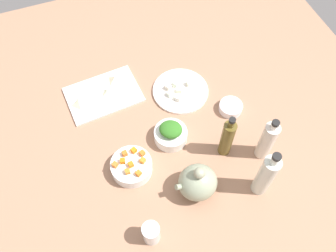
{
  "coord_description": "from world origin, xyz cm",
  "views": [
    {
      "loc": [
        25.21,
        66.65,
        126.54
      ],
      "look_at": [
        0.0,
        0.0,
        8.0
      ],
      "focal_mm": 37.74,
      "sensor_mm": 36.0,
      "label": 1
    }
  ],
  "objects_px": {
    "drinking_glass_0": "(151,233)",
    "bottle_1": "(266,175)",
    "plate_tofu": "(180,91)",
    "bowl_small_side": "(231,107)",
    "cutting_board": "(103,95)",
    "bowl_carrots": "(132,167)",
    "bottle_0": "(267,140)",
    "bottle_2": "(227,138)",
    "teapot": "(198,182)",
    "bowl_greens": "(172,135)"
  },
  "relations": [
    {
      "from": "plate_tofu",
      "to": "bowl_carrots",
      "type": "distance_m",
      "value": 0.41
    },
    {
      "from": "drinking_glass_0",
      "to": "bowl_greens",
      "type": "bearing_deg",
      "value": -120.97
    },
    {
      "from": "cutting_board",
      "to": "bottle_2",
      "type": "xyz_separation_m",
      "value": [
        -0.37,
        0.42,
        0.09
      ]
    },
    {
      "from": "bowl_greens",
      "to": "drinking_glass_0",
      "type": "height_order",
      "value": "drinking_glass_0"
    },
    {
      "from": "bowl_carrots",
      "to": "bottle_2",
      "type": "height_order",
      "value": "bottle_2"
    },
    {
      "from": "bowl_small_side",
      "to": "bottle_2",
      "type": "height_order",
      "value": "bottle_2"
    },
    {
      "from": "teapot",
      "to": "bottle_2",
      "type": "distance_m",
      "value": 0.2
    },
    {
      "from": "cutting_board",
      "to": "bowl_carrots",
      "type": "bearing_deg",
      "value": 91.43
    },
    {
      "from": "bowl_carrots",
      "to": "bottle_1",
      "type": "relative_size",
      "value": 0.59
    },
    {
      "from": "drinking_glass_0",
      "to": "bottle_1",
      "type": "bearing_deg",
      "value": -176.12
    },
    {
      "from": "cutting_board",
      "to": "plate_tofu",
      "type": "relative_size",
      "value": 1.28
    },
    {
      "from": "bowl_carrots",
      "to": "bottle_0",
      "type": "distance_m",
      "value": 0.51
    },
    {
      "from": "cutting_board",
      "to": "bowl_greens",
      "type": "distance_m",
      "value": 0.36
    },
    {
      "from": "bowl_small_side",
      "to": "bottle_1",
      "type": "relative_size",
      "value": 0.36
    },
    {
      "from": "bottle_2",
      "to": "drinking_glass_0",
      "type": "xyz_separation_m",
      "value": [
        0.37,
        0.22,
        -0.05
      ]
    },
    {
      "from": "bowl_greens",
      "to": "bowl_small_side",
      "type": "xyz_separation_m",
      "value": [
        -0.28,
        -0.04,
        -0.01
      ]
    },
    {
      "from": "bottle_0",
      "to": "bottle_2",
      "type": "distance_m",
      "value": 0.15
    },
    {
      "from": "cutting_board",
      "to": "bowl_small_side",
      "type": "height_order",
      "value": "bowl_small_side"
    },
    {
      "from": "bowl_carrots",
      "to": "bowl_small_side",
      "type": "relative_size",
      "value": 1.61
    },
    {
      "from": "cutting_board",
      "to": "bottle_1",
      "type": "xyz_separation_m",
      "value": [
        -0.42,
        0.61,
        0.11
      ]
    },
    {
      "from": "bowl_carrots",
      "to": "teapot",
      "type": "xyz_separation_m",
      "value": [
        -0.2,
        0.16,
        0.04
      ]
    },
    {
      "from": "bottle_1",
      "to": "drinking_glass_0",
      "type": "bearing_deg",
      "value": 3.88
    },
    {
      "from": "bowl_carrots",
      "to": "bottle_0",
      "type": "bearing_deg",
      "value": 167.38
    },
    {
      "from": "drinking_glass_0",
      "to": "plate_tofu",
      "type": "bearing_deg",
      "value": -120.78
    },
    {
      "from": "bottle_2",
      "to": "cutting_board",
      "type": "bearing_deg",
      "value": -48.9
    },
    {
      "from": "bowl_small_side",
      "to": "bottle_0",
      "type": "bearing_deg",
      "value": 96.13
    },
    {
      "from": "bowl_greens",
      "to": "bottle_0",
      "type": "distance_m",
      "value": 0.36
    },
    {
      "from": "cutting_board",
      "to": "bottle_0",
      "type": "bearing_deg",
      "value": 135.92
    },
    {
      "from": "bowl_small_side",
      "to": "bottle_1",
      "type": "bearing_deg",
      "value": 81.27
    },
    {
      "from": "plate_tofu",
      "to": "teapot",
      "type": "bearing_deg",
      "value": 75.74
    },
    {
      "from": "plate_tofu",
      "to": "bottle_2",
      "type": "height_order",
      "value": "bottle_2"
    },
    {
      "from": "teapot",
      "to": "bottle_2",
      "type": "bearing_deg",
      "value": -146.02
    },
    {
      "from": "plate_tofu",
      "to": "drinking_glass_0",
      "type": "relative_size",
      "value": 2.4
    },
    {
      "from": "bottle_0",
      "to": "plate_tofu",
      "type": "bearing_deg",
      "value": -64.43
    },
    {
      "from": "bowl_greens",
      "to": "bottle_1",
      "type": "xyz_separation_m",
      "value": [
        -0.23,
        0.31,
        0.09
      ]
    },
    {
      "from": "drinking_glass_0",
      "to": "cutting_board",
      "type": "bearing_deg",
      "value": -90.39
    },
    {
      "from": "drinking_glass_0",
      "to": "bottle_0",
      "type": "bearing_deg",
      "value": -163.16
    },
    {
      "from": "plate_tofu",
      "to": "bowl_small_side",
      "type": "xyz_separation_m",
      "value": [
        -0.16,
        0.16,
        0.01
      ]
    },
    {
      "from": "bottle_1",
      "to": "bowl_small_side",
      "type": "bearing_deg",
      "value": -98.73
    },
    {
      "from": "bottle_0",
      "to": "bottle_2",
      "type": "xyz_separation_m",
      "value": [
        0.13,
        -0.06,
        -0.0
      ]
    },
    {
      "from": "bowl_greens",
      "to": "bottle_2",
      "type": "height_order",
      "value": "bottle_2"
    },
    {
      "from": "bowl_carrots",
      "to": "bottle_1",
      "type": "height_order",
      "value": "bottle_1"
    },
    {
      "from": "bowl_carrots",
      "to": "drinking_glass_0",
      "type": "xyz_separation_m",
      "value": [
        0.01,
        0.26,
        0.02
      ]
    },
    {
      "from": "bottle_0",
      "to": "drinking_glass_0",
      "type": "distance_m",
      "value": 0.53
    },
    {
      "from": "bowl_small_side",
      "to": "plate_tofu",
      "type": "bearing_deg",
      "value": -45.0
    },
    {
      "from": "cutting_board",
      "to": "bowl_small_side",
      "type": "bearing_deg",
      "value": 151.4
    },
    {
      "from": "bowl_greens",
      "to": "teapot",
      "type": "bearing_deg",
      "value": 92.0
    },
    {
      "from": "teapot",
      "to": "bottle_2",
      "type": "relative_size",
      "value": 0.73
    },
    {
      "from": "bowl_carrots",
      "to": "teapot",
      "type": "relative_size",
      "value": 0.94
    },
    {
      "from": "bottle_1",
      "to": "drinking_glass_0",
      "type": "height_order",
      "value": "bottle_1"
    }
  ]
}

